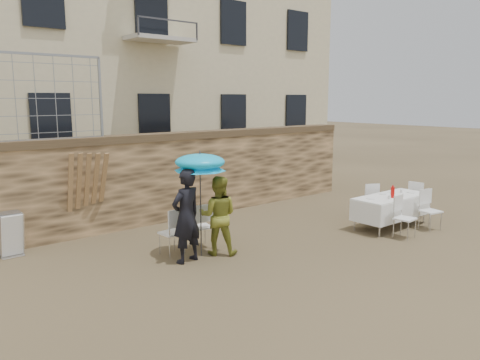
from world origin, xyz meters
TOP-DOWN VIEW (x-y plane):
  - ground at (0.00, 0.00)m, footprint 80.00×80.00m
  - stone_wall at (0.00, 5.00)m, footprint 13.00×0.50m
  - chain_link_fence at (-3.00, 5.00)m, footprint 3.20×0.06m
  - man_suit at (-1.10, 1.97)m, footprint 0.73×0.54m
  - woman_dress at (-0.35, 1.97)m, footprint 0.98×0.97m
  - umbrella at (-0.70, 2.07)m, footprint 1.01×1.01m
  - couple_chair_left at (-1.10, 2.52)m, footprint 0.52×0.52m
  - couple_chair_right at (-0.40, 2.52)m, footprint 0.56×0.56m
  - banquet_table at (4.12, 0.94)m, footprint 2.10×0.85m
  - soda_bottle at (3.92, 0.79)m, footprint 0.09×0.09m
  - table_chair_front_left at (3.52, 0.19)m, footprint 0.52×0.52m
  - table_chair_front_right at (4.62, 0.19)m, footprint 0.57×0.57m
  - table_chair_back at (4.32, 1.74)m, footprint 0.64×0.64m
  - table_chair_side at (5.52, 1.04)m, footprint 0.54×0.54m
  - chair_stack_right at (-3.63, 4.61)m, footprint 0.46×0.47m
  - wood_planks at (-2.03, 4.68)m, footprint 0.70×0.20m

SIDE VIEW (x-z plane):
  - ground at x=0.00m, z-range 0.00..0.00m
  - chair_stack_right at x=-3.63m, z-range 0.00..0.92m
  - couple_chair_left at x=-1.10m, z-range 0.00..0.96m
  - couple_chair_right at x=-0.40m, z-range 0.00..0.96m
  - table_chair_front_left at x=3.52m, z-range 0.00..0.96m
  - table_chair_front_right at x=4.62m, z-range 0.00..0.96m
  - table_chair_back at x=4.32m, z-range 0.00..0.96m
  - table_chair_side at x=5.52m, z-range 0.00..0.96m
  - banquet_table at x=4.12m, z-range 0.34..1.12m
  - woman_dress at x=-0.35m, z-range 0.00..1.59m
  - man_suit at x=-1.10m, z-range 0.00..1.81m
  - soda_bottle at x=3.92m, z-range 0.77..1.04m
  - wood_planks at x=-2.03m, z-range 0.00..2.00m
  - stone_wall at x=0.00m, z-range 0.00..2.20m
  - umbrella at x=-0.70m, z-range 0.86..2.80m
  - chain_link_fence at x=-3.00m, z-range 2.20..4.00m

